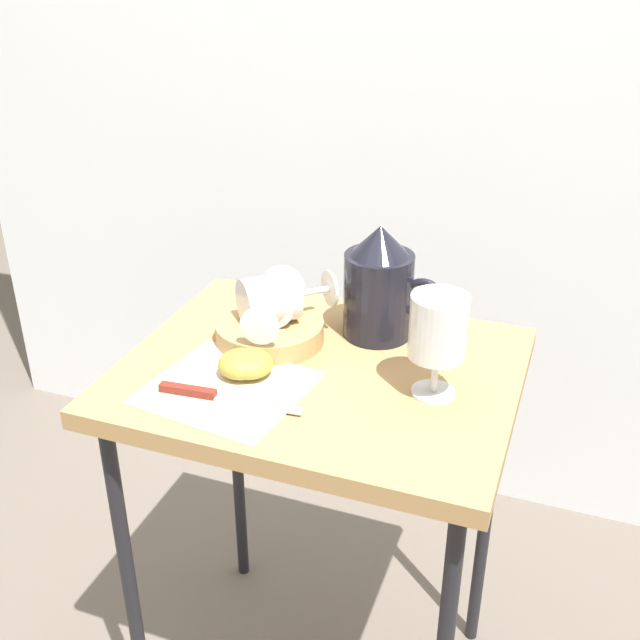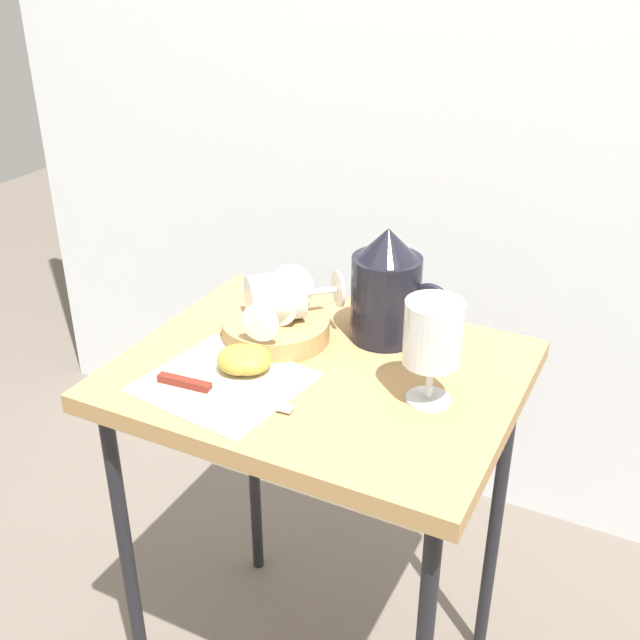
{
  "view_description": "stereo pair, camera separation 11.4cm",
  "coord_description": "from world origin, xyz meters",
  "px_view_note": "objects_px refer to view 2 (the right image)",
  "views": [
    {
      "loc": [
        0.35,
        -0.95,
        1.31
      ],
      "look_at": [
        0.0,
        0.0,
        0.78
      ],
      "focal_mm": 43.46,
      "sensor_mm": 36.0,
      "label": 1
    },
    {
      "loc": [
        0.46,
        -0.91,
        1.31
      ],
      "look_at": [
        0.0,
        0.0,
        0.78
      ],
      "focal_mm": 43.46,
      "sensor_mm": 36.0,
      "label": 2
    }
  ],
  "objects_px": {
    "basket_tray": "(276,329)",
    "apple_half_left": "(240,359)",
    "wine_glass_tipped_near": "(283,296)",
    "wine_glass_tipped_far": "(278,297)",
    "knife": "(204,388)",
    "apple_half_right": "(249,359)",
    "wine_glass_upright": "(433,338)",
    "table": "(320,404)",
    "pitcher": "(387,295)"
  },
  "relations": [
    {
      "from": "table",
      "to": "pitcher",
      "type": "relative_size",
      "value": 3.71
    },
    {
      "from": "basket_tray",
      "to": "apple_half_right",
      "type": "bearing_deg",
      "value": -81.27
    },
    {
      "from": "apple_half_left",
      "to": "wine_glass_tipped_near",
      "type": "bearing_deg",
      "value": 89.62
    },
    {
      "from": "apple_half_left",
      "to": "apple_half_right",
      "type": "height_order",
      "value": "same"
    },
    {
      "from": "wine_glass_tipped_near",
      "to": "wine_glass_tipped_far",
      "type": "xyz_separation_m",
      "value": [
        -0.0,
        -0.01,
        0.0
      ]
    },
    {
      "from": "table",
      "to": "wine_glass_tipped_far",
      "type": "bearing_deg",
      "value": 153.2
    },
    {
      "from": "wine_glass_upright",
      "to": "wine_glass_tipped_near",
      "type": "height_order",
      "value": "wine_glass_upright"
    },
    {
      "from": "apple_half_right",
      "to": "apple_half_left",
      "type": "bearing_deg",
      "value": -155.44
    },
    {
      "from": "pitcher",
      "to": "wine_glass_upright",
      "type": "distance_m",
      "value": 0.19
    },
    {
      "from": "knife",
      "to": "wine_glass_tipped_near",
      "type": "bearing_deg",
      "value": 84.77
    },
    {
      "from": "wine_glass_tipped_far",
      "to": "knife",
      "type": "bearing_deg",
      "value": -94.59
    },
    {
      "from": "apple_half_left",
      "to": "knife",
      "type": "xyz_separation_m",
      "value": [
        -0.02,
        -0.07,
        -0.01
      ]
    },
    {
      "from": "wine_glass_tipped_far",
      "to": "apple_half_left",
      "type": "height_order",
      "value": "wine_glass_tipped_far"
    },
    {
      "from": "pitcher",
      "to": "basket_tray",
      "type": "bearing_deg",
      "value": -152.0
    },
    {
      "from": "basket_tray",
      "to": "pitcher",
      "type": "height_order",
      "value": "pitcher"
    },
    {
      "from": "wine_glass_upright",
      "to": "wine_glass_tipped_far",
      "type": "distance_m",
      "value": 0.29
    },
    {
      "from": "wine_glass_tipped_near",
      "to": "wine_glass_tipped_far",
      "type": "bearing_deg",
      "value": -105.14
    },
    {
      "from": "wine_glass_tipped_near",
      "to": "knife",
      "type": "relative_size",
      "value": 0.72
    },
    {
      "from": "table",
      "to": "knife",
      "type": "relative_size",
      "value": 3.28
    },
    {
      "from": "basket_tray",
      "to": "apple_half_right",
      "type": "xyz_separation_m",
      "value": [
        0.02,
        -0.11,
        0.01
      ]
    },
    {
      "from": "wine_glass_tipped_near",
      "to": "apple_half_left",
      "type": "xyz_separation_m",
      "value": [
        -0.0,
        -0.13,
        -0.05
      ]
    },
    {
      "from": "wine_glass_upright",
      "to": "apple_half_right",
      "type": "relative_size",
      "value": 2.23
    },
    {
      "from": "pitcher",
      "to": "wine_glass_tipped_near",
      "type": "xyz_separation_m",
      "value": [
        -0.15,
        -0.07,
        -0.0
      ]
    },
    {
      "from": "table",
      "to": "basket_tray",
      "type": "distance_m",
      "value": 0.14
    },
    {
      "from": "apple_half_left",
      "to": "knife",
      "type": "distance_m",
      "value": 0.07
    },
    {
      "from": "wine_glass_tipped_near",
      "to": "apple_half_right",
      "type": "height_order",
      "value": "wine_glass_tipped_near"
    },
    {
      "from": "apple_half_left",
      "to": "apple_half_right",
      "type": "xyz_separation_m",
      "value": [
        0.01,
        0.01,
        0.0
      ]
    },
    {
      "from": "basket_tray",
      "to": "apple_half_left",
      "type": "xyz_separation_m",
      "value": [
        0.01,
        -0.12,
        0.01
      ]
    },
    {
      "from": "wine_glass_upright",
      "to": "wine_glass_tipped_near",
      "type": "relative_size",
      "value": 1.01
    },
    {
      "from": "basket_tray",
      "to": "wine_glass_upright",
      "type": "distance_m",
      "value": 0.3
    },
    {
      "from": "basket_tray",
      "to": "wine_glass_tipped_near",
      "type": "bearing_deg",
      "value": 65.89
    },
    {
      "from": "basket_tray",
      "to": "apple_half_right",
      "type": "height_order",
      "value": "apple_half_right"
    },
    {
      "from": "pitcher",
      "to": "apple_half_left",
      "type": "distance_m",
      "value": 0.26
    },
    {
      "from": "apple_half_left",
      "to": "knife",
      "type": "bearing_deg",
      "value": -103.99
    },
    {
      "from": "apple_half_right",
      "to": "knife",
      "type": "distance_m",
      "value": 0.08
    },
    {
      "from": "wine_glass_upright",
      "to": "apple_half_right",
      "type": "height_order",
      "value": "wine_glass_upright"
    },
    {
      "from": "wine_glass_tipped_far",
      "to": "apple_half_left",
      "type": "distance_m",
      "value": 0.13
    },
    {
      "from": "apple_half_left",
      "to": "apple_half_right",
      "type": "distance_m",
      "value": 0.01
    },
    {
      "from": "wine_glass_upright",
      "to": "knife",
      "type": "height_order",
      "value": "wine_glass_upright"
    },
    {
      "from": "table",
      "to": "apple_half_right",
      "type": "xyz_separation_m",
      "value": [
        -0.09,
        -0.06,
        0.09
      ]
    },
    {
      "from": "table",
      "to": "apple_half_left",
      "type": "distance_m",
      "value": 0.15
    },
    {
      "from": "basket_tray",
      "to": "wine_glass_tipped_far",
      "type": "height_order",
      "value": "wine_glass_tipped_far"
    },
    {
      "from": "wine_glass_tipped_far",
      "to": "knife",
      "type": "xyz_separation_m",
      "value": [
        -0.02,
        -0.19,
        -0.07
      ]
    },
    {
      "from": "pitcher",
      "to": "wine_glass_upright",
      "type": "height_order",
      "value": "pitcher"
    },
    {
      "from": "apple_half_left",
      "to": "apple_half_right",
      "type": "bearing_deg",
      "value": 24.56
    },
    {
      "from": "apple_half_right",
      "to": "wine_glass_tipped_far",
      "type": "bearing_deg",
      "value": 96.82
    },
    {
      "from": "apple_half_right",
      "to": "knife",
      "type": "xyz_separation_m",
      "value": [
        -0.03,
        -0.08,
        -0.01
      ]
    },
    {
      "from": "apple_half_left",
      "to": "basket_tray",
      "type": "bearing_deg",
      "value": 92.84
    },
    {
      "from": "pitcher",
      "to": "wine_glass_tipped_far",
      "type": "relative_size",
      "value": 1.2
    },
    {
      "from": "wine_glass_tipped_far",
      "to": "apple_half_right",
      "type": "relative_size",
      "value": 2.25
    }
  ]
}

